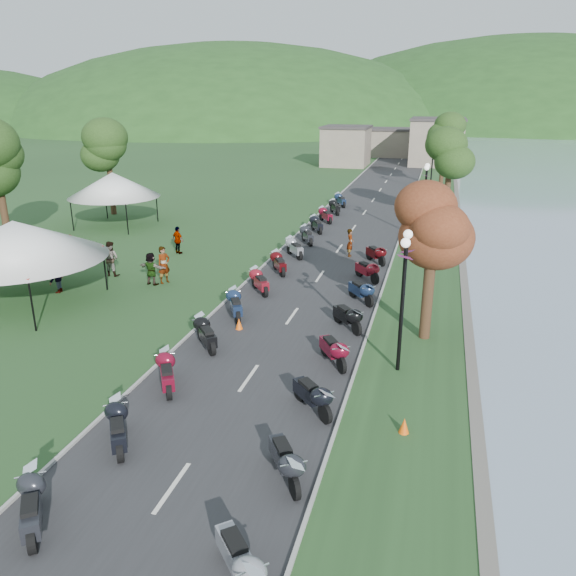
% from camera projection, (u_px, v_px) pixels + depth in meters
% --- Properties ---
extents(road, '(7.00, 120.00, 0.02)m').
position_uv_depth(road, '(354.00, 228.00, 41.59)').
color(road, '#2D2D30').
rests_on(road, ground).
extents(hills_backdrop, '(360.00, 120.00, 76.00)m').
position_uv_depth(hills_backdrop, '(427.00, 123.00, 187.51)').
color(hills_backdrop, '#285621').
rests_on(hills_backdrop, ground).
extents(far_building, '(18.00, 16.00, 5.00)m').
position_uv_depth(far_building, '(388.00, 144.00, 82.30)').
color(far_building, gray).
rests_on(far_building, ground).
extents(moto_row_left, '(2.60, 52.65, 1.10)m').
position_uv_depth(moto_row_left, '(249.00, 293.00, 26.48)').
color(moto_row_left, '#331411').
rests_on(moto_row_left, ground).
extents(moto_row_right, '(2.60, 32.87, 1.10)m').
position_uv_depth(moto_row_right, '(323.00, 371.00, 19.05)').
color(moto_row_right, '#331411').
rests_on(moto_row_right, ground).
extents(vendor_tent_main, '(5.41, 5.41, 4.00)m').
position_uv_depth(vendor_tent_main, '(19.00, 263.00, 26.13)').
color(vendor_tent_main, white).
rests_on(vendor_tent_main, ground).
extents(vendor_tent_side, '(4.46, 4.46, 4.00)m').
position_uv_depth(vendor_tent_side, '(115.00, 200.00, 41.68)').
color(vendor_tent_side, white).
rests_on(vendor_tent_side, ground).
extents(tree_lakeside, '(2.69, 2.69, 7.48)m').
position_uv_depth(tree_lakeside, '(432.00, 250.00, 21.76)').
color(tree_lakeside, '#2E511D').
rests_on(tree_lakeside, ground).
extents(pedestrian_a, '(0.81, 0.89, 1.98)m').
position_uv_depth(pedestrian_a, '(165.00, 283.00, 29.65)').
color(pedestrian_a, slate).
rests_on(pedestrian_a, ground).
extents(pedestrian_b, '(0.97, 0.58, 1.93)m').
position_uv_depth(pedestrian_b, '(112.00, 275.00, 30.86)').
color(pedestrian_b, slate).
rests_on(pedestrian_b, ground).
extents(pedestrian_c, '(0.62, 1.21, 1.80)m').
position_uv_depth(pedestrian_c, '(59.00, 292.00, 28.23)').
color(pedestrian_c, slate).
rests_on(pedestrian_c, ground).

